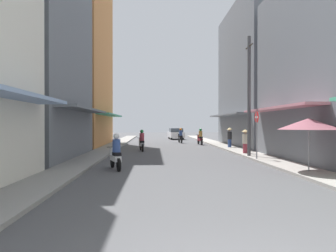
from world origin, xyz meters
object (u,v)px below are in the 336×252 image
object	(u,v)px
motorbike_silver	(142,141)
street_sign_no_entry	(257,129)
pedestrian_crossing	(245,140)
vendor_umbrella	(309,124)
motorbike_white	(116,153)
motorbike_black	(180,136)
parked_car	(176,134)
pedestrian_far	(230,137)
motorbike_maroon	(200,137)
utility_pole	(249,96)

from	to	relation	value
motorbike_silver	street_sign_no_entry	xyz separation A→B (m)	(6.41, -6.54, 1.01)
pedestrian_crossing	vendor_umbrella	world-z (taller)	vendor_umbrella
motorbike_white	pedestrian_crossing	xyz separation A→B (m)	(7.51, 6.09, 0.23)
motorbike_white	street_sign_no_entry	world-z (taller)	street_sign_no_entry
motorbike_black	street_sign_no_entry	distance (m)	16.38
motorbike_black	motorbike_white	bearing A→B (deg)	-103.18
parked_car	vendor_umbrella	xyz separation A→B (m)	(3.23, -28.80, 1.25)
pedestrian_far	pedestrian_crossing	size ratio (longest dim) A/B	1.03
motorbike_maroon	parked_car	size ratio (longest dim) A/B	0.43
utility_pole	motorbike_white	bearing A→B (deg)	-148.34
motorbike_maroon	pedestrian_far	size ratio (longest dim) A/B	1.06
motorbike_black	pedestrian_far	size ratio (longest dim) A/B	1.06
motorbike_maroon	motorbike_black	bearing A→B (deg)	120.79
pedestrian_far	vendor_umbrella	xyz separation A→B (m)	(0.00, -12.81, 1.03)
motorbike_white	street_sign_no_entry	size ratio (longest dim) A/B	0.65
motorbike_silver	pedestrian_crossing	distance (m)	7.51
motorbike_maroon	utility_pole	bearing A→B (deg)	-84.35
motorbike_black	pedestrian_crossing	bearing A→B (deg)	-76.53
motorbike_white	pedestrian_crossing	bearing A→B (deg)	39.05
parked_car	motorbike_black	bearing A→B (deg)	-90.80
motorbike_silver	street_sign_no_entry	distance (m)	9.21
parked_car	pedestrian_far	distance (m)	16.32
motorbike_silver	parked_car	bearing A→B (deg)	78.02
motorbike_maroon	street_sign_no_entry	world-z (taller)	street_sign_no_entry
motorbike_white	pedestrian_far	bearing A→B (deg)	55.39
utility_pole	motorbike_maroon	bearing A→B (deg)	95.65
pedestrian_crossing	street_sign_no_entry	distance (m)	3.39
motorbike_white	utility_pole	distance (m)	9.02
pedestrian_far	street_sign_no_entry	bearing A→B (deg)	-94.20
motorbike_black	utility_pole	distance (m)	15.02
pedestrian_far	pedestrian_crossing	distance (m)	5.18
motorbike_silver	vendor_umbrella	xyz separation A→B (m)	(7.03, -10.90, 1.28)
pedestrian_far	street_sign_no_entry	xyz separation A→B (m)	(-0.62, -8.45, 0.76)
motorbike_black	utility_pole	size ratio (longest dim) A/B	0.25
motorbike_maroon	motorbike_black	distance (m)	3.26
pedestrian_far	street_sign_no_entry	world-z (taller)	street_sign_no_entry
parked_car	utility_pole	bearing A→B (deg)	-83.22
pedestrian_crossing	vendor_umbrella	xyz separation A→B (m)	(0.27, -7.63, 1.05)
motorbike_black	motorbike_white	xyz separation A→B (m)	(-4.43, -18.93, 0.00)
motorbike_maroon	pedestrian_crossing	xyz separation A→B (m)	(1.41, -10.04, 0.23)
motorbike_black	street_sign_no_entry	xyz separation A→B (m)	(2.72, -16.12, 1.01)
pedestrian_crossing	utility_pole	bearing A→B (deg)	-98.90
motorbike_white	motorbike_maroon	bearing A→B (deg)	69.28
vendor_umbrella	motorbike_silver	bearing A→B (deg)	122.82
utility_pole	pedestrian_far	bearing A→B (deg)	85.62
pedestrian_far	motorbike_black	bearing A→B (deg)	113.55
motorbike_black	vendor_umbrella	bearing A→B (deg)	-80.72
parked_car	utility_pole	xyz separation A→B (m)	(2.71, -22.78, 2.92)
motorbike_maroon	motorbike_black	world-z (taller)	same
vendor_umbrella	utility_pole	xyz separation A→B (m)	(-0.52, 6.02, 1.67)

